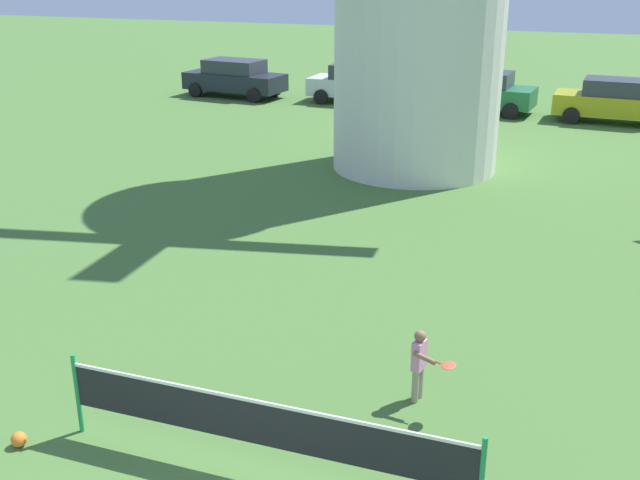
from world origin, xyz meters
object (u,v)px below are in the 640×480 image
(player_far, at_px, (421,362))
(stray_ball, at_px, (19,439))
(parked_car_silver, at_px, (362,83))
(parked_car_mustard, at_px, (619,100))
(parked_car_black, at_px, (235,78))
(parked_car_green, at_px, (479,91))
(tennis_net, at_px, (261,424))

(player_far, bearing_deg, stray_ball, -148.69)
(parked_car_silver, xyz_separation_m, parked_car_mustard, (9.79, -0.64, 0.00))
(parked_car_mustard, bearing_deg, parked_car_silver, 176.24)
(parked_car_black, relative_size, parked_car_mustard, 0.99)
(parked_car_black, height_order, parked_car_mustard, same)
(stray_ball, bearing_deg, parked_car_silver, 96.58)
(stray_ball, bearing_deg, parked_car_green, 84.98)
(parked_car_mustard, bearing_deg, stray_ball, -107.09)
(parked_car_black, bearing_deg, stray_ball, -70.42)
(parked_car_silver, bearing_deg, parked_car_green, -3.38)
(tennis_net, xyz_separation_m, stray_ball, (-3.03, -0.53, -0.59))
(player_far, xyz_separation_m, parked_car_black, (-12.67, 20.54, 0.21))
(parked_car_silver, height_order, parked_car_green, same)
(stray_ball, height_order, parked_car_mustard, parked_car_mustard)
(parked_car_green, height_order, parked_car_mustard, same)
(parked_car_green, xyz_separation_m, parked_car_mustard, (5.01, -0.36, 0.00))
(stray_ball, relative_size, parked_car_green, 0.05)
(tennis_net, bearing_deg, stray_ball, -170.12)
(tennis_net, distance_m, parked_car_green, 22.83)
(player_far, distance_m, parked_car_mustard, 20.47)
(parked_car_black, bearing_deg, player_far, -58.34)
(parked_car_black, relative_size, parked_car_green, 1.04)
(parked_car_black, bearing_deg, parked_car_mustard, -0.94)
(tennis_net, distance_m, parked_car_mustard, 22.80)
(stray_ball, xyz_separation_m, parked_car_mustard, (7.06, 22.97, 0.71))
(player_far, distance_m, parked_car_black, 24.14)
(stray_ball, distance_m, parked_car_silver, 23.78)
(player_far, relative_size, parked_car_black, 0.23)
(stray_ball, relative_size, parked_car_black, 0.04)
(tennis_net, relative_size, parked_car_silver, 1.17)
(stray_ball, distance_m, parked_car_mustard, 24.04)
(parked_car_silver, distance_m, parked_car_green, 4.78)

